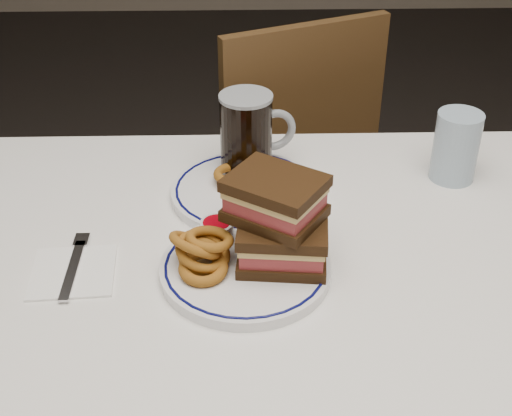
{
  "coord_description": "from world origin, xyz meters",
  "views": [
    {
      "loc": [
        -0.02,
        -0.8,
        1.4
      ],
      "look_at": [
        0.0,
        0.02,
        0.85
      ],
      "focal_mm": 50.0,
      "sensor_mm": 36.0,
      "label": 1
    }
  ],
  "objects_px": {
    "reuben_sandwich": "(279,221)",
    "beer_mug": "(248,135)",
    "far_plate": "(246,192)",
    "chair_far": "(281,162)",
    "main_plate": "(245,268)"
  },
  "relations": [
    {
      "from": "reuben_sandwich",
      "to": "beer_mug",
      "type": "xyz_separation_m",
      "value": [
        -0.04,
        0.27,
        -0.0
      ]
    },
    {
      "from": "chair_far",
      "to": "reuben_sandwich",
      "type": "relative_size",
      "value": 5.52
    },
    {
      "from": "reuben_sandwich",
      "to": "far_plate",
      "type": "bearing_deg",
      "value": 102.93
    },
    {
      "from": "far_plate",
      "to": "main_plate",
      "type": "bearing_deg",
      "value": -91.1
    },
    {
      "from": "beer_mug",
      "to": "far_plate",
      "type": "distance_m",
      "value": 0.1
    },
    {
      "from": "chair_far",
      "to": "beer_mug",
      "type": "height_order",
      "value": "beer_mug"
    },
    {
      "from": "reuben_sandwich",
      "to": "beer_mug",
      "type": "height_order",
      "value": "beer_mug"
    },
    {
      "from": "main_plate",
      "to": "far_plate",
      "type": "relative_size",
      "value": 0.98
    },
    {
      "from": "far_plate",
      "to": "reuben_sandwich",
      "type": "bearing_deg",
      "value": -77.07
    },
    {
      "from": "chair_far",
      "to": "beer_mug",
      "type": "distance_m",
      "value": 0.63
    },
    {
      "from": "chair_far",
      "to": "main_plate",
      "type": "relative_size",
      "value": 3.58
    },
    {
      "from": "reuben_sandwich",
      "to": "beer_mug",
      "type": "relative_size",
      "value": 1.05
    },
    {
      "from": "chair_far",
      "to": "reuben_sandwich",
      "type": "height_order",
      "value": "reuben_sandwich"
    },
    {
      "from": "chair_far",
      "to": "far_plate",
      "type": "distance_m",
      "value": 0.66
    },
    {
      "from": "beer_mug",
      "to": "far_plate",
      "type": "bearing_deg",
      "value": -93.38
    }
  ]
}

